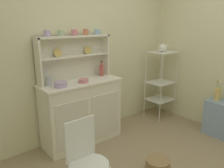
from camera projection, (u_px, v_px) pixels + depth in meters
wall_back at (87, 52)px, 3.32m from camera, size 3.84×0.05×2.50m
hutch_cabinet at (82, 111)px, 3.17m from camera, size 1.13×0.45×0.90m
hutch_shelf_unit at (73, 54)px, 3.07m from camera, size 1.06×0.18×0.61m
bakers_rack at (161, 78)px, 3.97m from camera, size 0.43×0.38×1.19m
side_shelf_blue at (222, 119)px, 3.38m from camera, size 0.28×0.48×0.54m
wire_chair at (85, 156)px, 2.02m from camera, size 0.36×0.36×0.85m
floor_basket at (158, 166)px, 2.58m from camera, size 0.28×0.28×0.17m
cup_lilac_0 at (47, 33)px, 2.73m from camera, size 0.09×0.07×0.08m
cup_sage_1 at (61, 33)px, 2.85m from camera, size 0.09×0.08×0.08m
cup_rose_2 at (74, 33)px, 2.97m from camera, size 0.09×0.08×0.08m
cup_terracotta_3 at (86, 32)px, 3.08m from camera, size 0.08×0.07×0.08m
cup_sky_4 at (97, 32)px, 3.20m from camera, size 0.09×0.08×0.08m
bowl_mixing_large at (61, 84)px, 2.78m from camera, size 0.17×0.17×0.06m
bowl_floral_medium at (83, 81)px, 2.99m from camera, size 0.13×0.13×0.05m
jam_bottle at (101, 70)px, 3.34m from camera, size 0.06×0.06×0.22m
utensil_jar at (49, 81)px, 2.83m from camera, size 0.08×0.08×0.25m
porcelain_teapot at (163, 48)px, 3.82m from camera, size 0.23×0.13×0.16m
flower_vase at (218, 94)px, 3.37m from camera, size 0.09×0.09×0.32m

